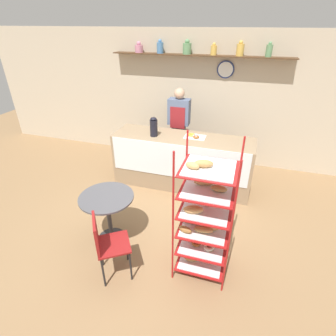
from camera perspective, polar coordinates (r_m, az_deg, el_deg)
name	(u,v)px	position (r m, az deg, el deg)	size (l,w,h in m)	color
ground_plane	(159,231)	(4.12, -2.04, -13.48)	(14.00, 14.00, 0.00)	olive
back_wall	(198,98)	(5.76, 6.51, 14.84)	(10.00, 0.30, 2.70)	beige
display_counter	(182,161)	(4.93, 3.08, 1.44)	(2.54, 0.71, 0.99)	#937A5B
pastry_rack	(204,218)	(3.12, 7.77, -10.71)	(0.63, 0.58, 1.75)	#A51919
person_worker	(179,127)	(5.35, 2.35, 8.91)	(0.42, 0.23, 1.70)	#282833
cafe_table	(108,208)	(3.72, -12.98, -8.39)	(0.74, 0.74, 0.76)	#262628
cafe_chair	(106,241)	(3.26, -13.43, -15.28)	(0.53, 0.53, 0.90)	black
coffee_carafe	(154,127)	(4.71, -3.13, 8.91)	(0.14, 0.14, 0.35)	black
donut_tray_counter	(194,136)	(4.72, 5.78, 6.91)	(0.37, 0.25, 0.05)	white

